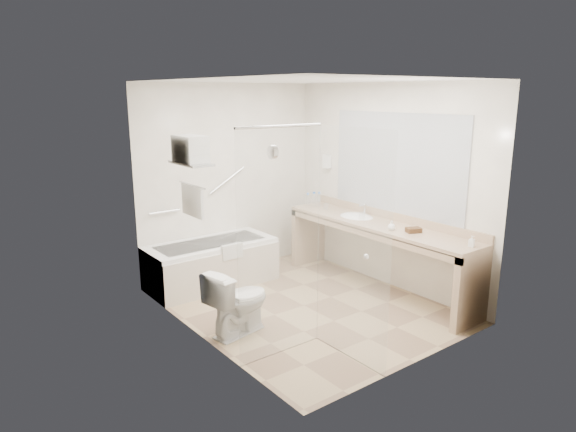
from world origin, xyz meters
TOP-DOWN VIEW (x-y plane):
  - floor at (0.00, 0.00)m, footprint 3.20×3.20m
  - ceiling at (0.00, 0.00)m, footprint 2.60×3.20m
  - wall_back at (0.00, 1.60)m, footprint 2.60×0.10m
  - wall_front at (0.00, -1.60)m, footprint 2.60×0.10m
  - wall_left at (-1.30, 0.00)m, footprint 0.10×3.20m
  - wall_right at (1.30, 0.00)m, footprint 0.10×3.20m
  - bathtub at (-0.50, 1.24)m, footprint 1.60×0.73m
  - grab_bar_short at (-0.95, 1.56)m, footprint 0.40×0.03m
  - grab_bar_long at (-0.05, 1.56)m, footprint 0.53×0.03m
  - shower_enclosure at (-0.63, -0.93)m, footprint 0.96×0.91m
  - towel_shelf at (-1.17, 0.35)m, footprint 0.24×0.55m
  - vanity_counter at (1.02, -0.15)m, footprint 0.55×2.70m
  - sink at (1.05, 0.25)m, footprint 0.40×0.52m
  - faucet at (1.20, 0.25)m, footprint 0.03×0.03m
  - mirror at (1.29, -0.15)m, footprint 0.02×2.00m
  - hairdryer_unit at (1.25, 1.05)m, footprint 0.08×0.10m
  - toilet at (-0.95, -0.12)m, footprint 0.75×0.51m
  - amenity_basket at (1.02, -0.69)m, footprint 0.19×0.16m
  - soap_bottle_a at (1.05, -1.40)m, footprint 0.08×0.13m
  - soap_bottle_b at (0.90, -0.47)m, footprint 0.12×0.13m
  - water_bottle_left at (1.07, 1.00)m, footprint 0.06×0.06m
  - water_bottle_mid at (0.94, 1.08)m, footprint 0.06×0.06m
  - water_bottle_right at (1.00, 1.03)m, footprint 0.06×0.06m
  - drinking_glass_near at (1.01, 0.78)m, footprint 0.09×0.09m
  - drinking_glass_far at (0.97, 0.08)m, footprint 0.09×0.09m

SIDE VIEW (x-z plane):
  - floor at x=0.00m, z-range 0.00..0.00m
  - bathtub at x=-0.50m, z-range -0.02..0.57m
  - toilet at x=-0.95m, z-range 0.00..0.67m
  - vanity_counter at x=1.02m, z-range 0.17..1.12m
  - sink at x=1.05m, z-range 0.75..0.89m
  - soap_bottle_a at x=1.05m, z-range 0.85..0.90m
  - amenity_basket at x=1.02m, z-range 0.85..0.90m
  - soap_bottle_b at x=0.90m, z-range 0.85..0.93m
  - drinking_glass_near at x=1.01m, z-range 0.85..0.94m
  - drinking_glass_far at x=0.97m, z-range 0.85..0.95m
  - faucet at x=1.20m, z-range 0.86..1.00m
  - water_bottle_mid at x=0.94m, z-range 0.84..1.03m
  - water_bottle_left at x=1.07m, z-range 0.84..1.04m
  - water_bottle_right at x=1.00m, z-range 0.84..1.05m
  - grab_bar_short at x=-0.95m, z-range 0.93..0.96m
  - shower_enclosure at x=-0.63m, z-range 0.01..2.12m
  - wall_back at x=0.00m, z-range 0.00..2.50m
  - wall_front at x=0.00m, z-range 0.00..2.50m
  - wall_left at x=-1.30m, z-range 0.00..2.50m
  - wall_right at x=1.30m, z-range 0.00..2.50m
  - grab_bar_long at x=-0.05m, z-range 1.09..1.41m
  - hairdryer_unit at x=1.25m, z-range 1.36..1.54m
  - mirror at x=1.29m, z-range 0.95..2.15m
  - towel_shelf at x=-1.17m, z-range 1.35..2.16m
  - ceiling at x=0.00m, z-range 2.45..2.55m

